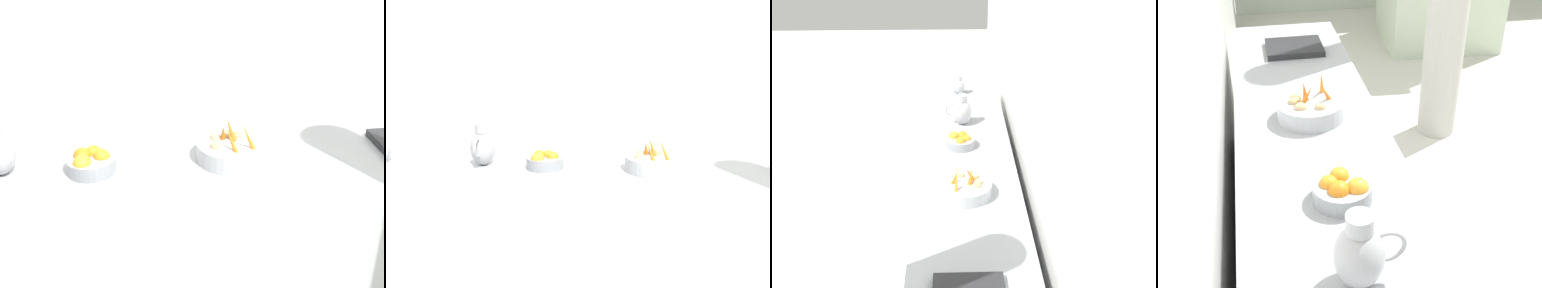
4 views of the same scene
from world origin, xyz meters
TOP-DOWN VIEW (x-y plane):
  - tile_wall_left at (-1.95, 0.22)m, footprint 0.10×8.24m
  - prep_counter at (-1.50, -0.28)m, footprint 0.68×3.26m
  - vegetable_colander at (-1.49, -0.01)m, footprint 0.31×0.31m
  - orange_bowl at (-1.46, -0.64)m, footprint 0.22×0.22m

SIDE VIEW (x-z plane):
  - prep_counter at x=-1.50m, z-range 0.00..0.90m
  - orange_bowl at x=-1.46m, z-range 0.90..1.00m
  - vegetable_colander at x=-1.49m, z-range 0.85..1.06m
  - tile_wall_left at x=-1.95m, z-range 0.00..3.00m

